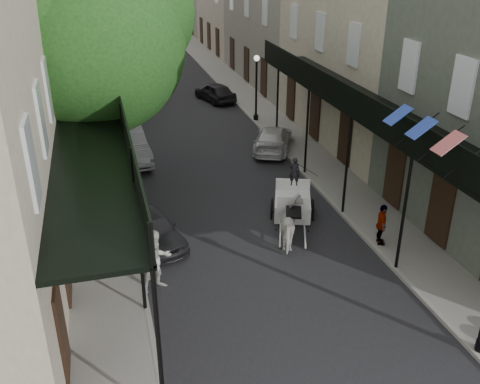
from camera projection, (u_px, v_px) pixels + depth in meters
ground at (301, 332)px, 14.52m from camera, size 140.00×140.00×0.00m
road at (181, 117)px, 31.96m from camera, size 8.00×90.00×0.01m
sidewalk_left at (95, 123)px, 30.75m from camera, size 2.20×90.00×0.12m
sidewalk_right at (260, 110)px, 33.11m from camera, size 2.20×90.00×0.12m
building_row_left at (28, 10)px, 36.39m from camera, size 5.00×80.00×10.50m
building_row_right at (268, 3)px, 40.46m from camera, size 5.00×80.00×10.50m
gallery_left at (96, 125)px, 17.74m from camera, size 2.20×18.05×4.88m
gallery_right at (359, 104)px, 20.00m from camera, size 2.20×18.05×4.88m
tree_near at (103, 34)px, 19.62m from camera, size 7.31×6.80×9.63m
tree_far at (95, 9)px, 32.09m from camera, size 6.45×6.00×8.61m
lamppost_left at (125, 190)px, 17.90m from camera, size 0.32×0.32×3.71m
lamppost_right_far at (256, 87)px, 30.30m from camera, size 0.32×0.32×3.71m
horse at (293, 224)px, 18.36m from camera, size 1.44×2.05×1.58m
carriage at (293, 188)px, 20.48m from camera, size 2.14×2.63×2.64m
pedestrian_walking at (156, 261)px, 15.88m from camera, size 1.18×1.06×2.00m
pedestrian_sidewalk_left at (100, 103)px, 30.82m from camera, size 1.38×1.06×1.89m
pedestrian_sidewalk_right at (382, 225)px, 18.16m from camera, size 0.62×0.94×1.48m
car_left_near at (153, 229)px, 18.48m from camera, size 2.38×3.71×1.18m
car_left_mid at (126, 144)px, 25.54m from camera, size 2.20×4.94×1.57m
car_left_far at (128, 87)px, 35.87m from camera, size 3.40×5.21×1.33m
car_right_near at (273, 139)px, 26.78m from camera, size 3.21×4.40×1.18m
car_right_far at (215, 92)px, 34.86m from camera, size 2.45×3.90×1.24m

